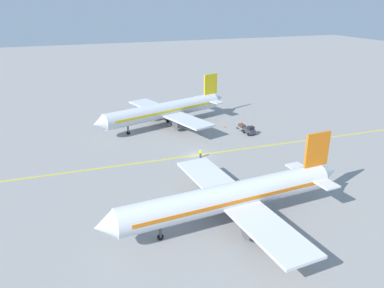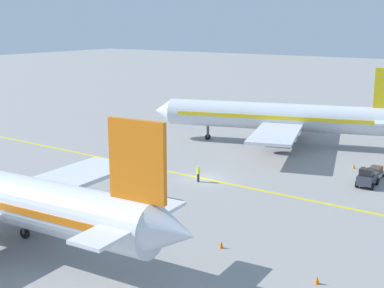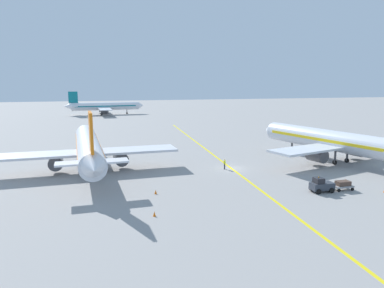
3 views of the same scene
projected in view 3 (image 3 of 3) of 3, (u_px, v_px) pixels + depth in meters
ground_plane at (232, 169)px, 61.59m from camera, size 400.00×400.00×0.00m
apron_yellow_centreline at (232, 169)px, 61.59m from camera, size 3.53×119.97×0.01m
airplane_at_gate at (88, 148)px, 59.62m from camera, size 28.29×35.54×10.60m
airplane_adjacent_stand at (335, 141)px, 65.81m from camera, size 28.28×34.76×10.60m
airplane_distant_taxiing at (105, 106)px, 153.42m from camera, size 31.99×25.49×9.54m
baggage_tug_dark at (321, 185)px, 48.72m from camera, size 3.05×1.85×2.11m
baggage_cart_trailing at (343, 184)px, 49.62m from camera, size 2.65×1.49×1.24m
ground_crew_worker at (225, 164)px, 61.07m from camera, size 0.38×0.51×1.68m
traffic_cone_mid_apron at (345, 181)px, 53.33m from camera, size 0.32×0.32×0.55m
traffic_cone_by_wingtip at (154, 214)px, 40.22m from camera, size 0.32×0.32×0.55m
traffic_cone_far_edge at (156, 192)px, 48.03m from camera, size 0.32×0.32×0.55m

